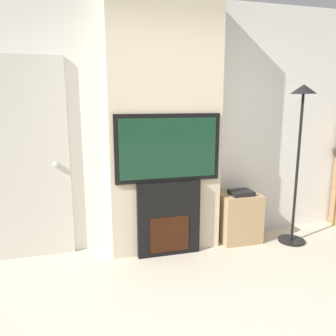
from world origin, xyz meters
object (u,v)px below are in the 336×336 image
object	(u,v)px
fireplace	(168,218)
television	(168,148)
floor_lamp	(300,132)
media_stand	(239,217)

from	to	relation	value
fireplace	television	xyz separation A→B (m)	(0.00, -0.00, 0.75)
television	floor_lamp	bearing A→B (deg)	-3.85
television	floor_lamp	world-z (taller)	floor_lamp
floor_lamp	fireplace	bearing A→B (deg)	176.07
fireplace	floor_lamp	size ratio (longest dim) A/B	0.45
fireplace	floor_lamp	distance (m)	1.73
fireplace	media_stand	bearing A→B (deg)	7.05
media_stand	fireplace	bearing A→B (deg)	-172.95
fireplace	television	world-z (taller)	television
television	media_stand	distance (m)	1.24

